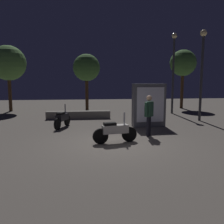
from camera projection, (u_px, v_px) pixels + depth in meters
name	position (u px, v px, depth m)	size (l,w,h in m)	color
ground_plane	(113.00, 144.00, 8.41)	(40.00, 40.00, 0.00)	#605951
motorcycle_white_foreground	(115.00, 131.00, 8.48)	(1.65, 0.47, 1.11)	black
motorcycle_black_parked_left	(62.00, 119.00, 11.25)	(0.64, 1.60, 1.11)	black
person_rider_beside	(149.00, 112.00, 9.48)	(0.48, 0.57, 1.66)	black
person_bystander_far	(140.00, 101.00, 14.11)	(0.56, 0.51, 1.74)	black
streetlamp_near	(174.00, 64.00, 15.80)	(0.36, 0.36, 5.38)	#38383D
streetlamp_far	(202.00, 64.00, 12.86)	(0.36, 0.36, 4.98)	#38383D
tree_left_bg	(8.00, 63.00, 16.89)	(2.51, 2.51, 4.76)	#4C331E
tree_center_bg	(183.00, 63.00, 18.77)	(2.09, 2.09, 4.70)	#4C331E
tree_right_bg	(87.00, 68.00, 17.81)	(2.05, 2.05, 4.25)	#4C331E
kiosk_billboard	(149.00, 105.00, 11.52)	(1.62, 0.60, 2.10)	#595960
planter_wall_low	(79.00, 115.00, 13.95)	(3.76, 0.50, 0.45)	gray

